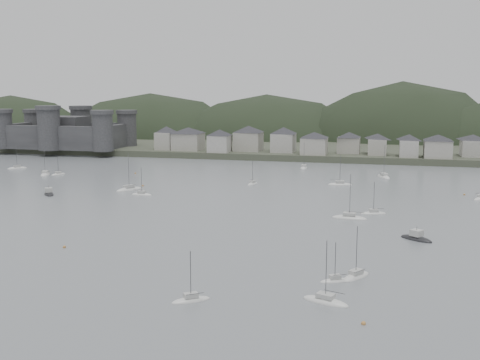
# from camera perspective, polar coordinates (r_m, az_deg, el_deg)

# --- Properties ---
(ground) EXTENTS (900.00, 900.00, 0.00)m
(ground) POSITION_cam_1_polar(r_m,az_deg,el_deg) (112.54, -9.45, -8.79)
(ground) COLOR slate
(ground) RESTS_ON ground
(far_shore_land) EXTENTS (900.00, 250.00, 3.00)m
(far_shore_land) POSITION_cam_1_polar(r_m,az_deg,el_deg) (396.82, 7.78, 4.13)
(far_shore_land) COLOR #383D2D
(far_shore_land) RESTS_ON ground
(forested_ridge) EXTENTS (851.55, 103.94, 102.57)m
(forested_ridge) POSITION_cam_1_polar(r_m,az_deg,el_deg) (372.28, 8.04, 1.84)
(forested_ridge) COLOR black
(forested_ridge) RESTS_ON ground
(castle) EXTENTS (66.00, 43.00, 20.00)m
(castle) POSITION_cam_1_polar(r_m,az_deg,el_deg) (323.22, -16.38, 4.46)
(castle) COLOR #333336
(castle) RESTS_ON far_shore_land
(waterfront_town) EXTENTS (451.48, 28.46, 12.92)m
(waterfront_town) POSITION_cam_1_polar(r_m,az_deg,el_deg) (282.67, 15.51, 3.45)
(waterfront_town) COLOR #9C9A8E
(waterfront_town) RESTS_ON far_shore_land
(moored_fleet) EXTENTS (246.87, 178.64, 13.36)m
(moored_fleet) POSITION_cam_1_polar(r_m,az_deg,el_deg) (175.46, -5.32, -2.24)
(moored_fleet) COLOR silver
(moored_fleet) RESTS_ON ground
(motor_launch_near) EXTENTS (8.17, 7.07, 3.91)m
(motor_launch_near) POSITION_cam_1_polar(r_m,az_deg,el_deg) (139.89, 16.58, -5.40)
(motor_launch_near) COLOR black
(motor_launch_near) RESTS_ON ground
(motor_launch_far) EXTENTS (6.92, 7.55, 3.81)m
(motor_launch_far) POSITION_cam_1_polar(r_m,az_deg,el_deg) (199.09, -17.89, -1.27)
(motor_launch_far) COLOR black
(motor_launch_far) RESTS_ON ground
(mooring_buoys) EXTENTS (134.86, 133.27, 0.70)m
(mooring_buoys) POSITION_cam_1_polar(r_m,az_deg,el_deg) (166.69, -5.75, -2.84)
(mooring_buoys) COLOR #B77E3D
(mooring_buoys) RESTS_ON ground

